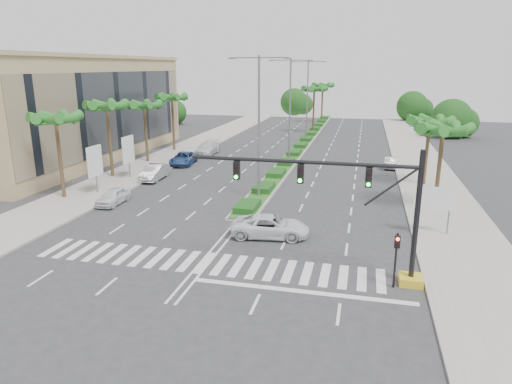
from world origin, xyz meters
TOP-DOWN VIEW (x-y plane):
  - ground at (0.00, 0.00)m, footprint 160.00×160.00m
  - footpath_right at (15.20, 20.00)m, footprint 6.00×120.00m
  - footpath_left at (-15.20, 20.00)m, footprint 6.00×120.00m
  - median at (0.00, 45.00)m, footprint 2.20×75.00m
  - median_grass at (0.00, 45.00)m, footprint 1.80×75.00m
  - building at (-26.00, 26.00)m, footprint 12.00×36.00m
  - signal_gantry at (9.27, -0.00)m, footprint 12.60×1.20m
  - pedestrian_signal at (10.60, -0.68)m, footprint 0.28×0.36m
  - direction_sign at (13.50, 7.99)m, footprint 2.70×0.11m
  - billboard_near at (-14.50, 12.00)m, footprint 0.18×2.10m
  - billboard_far at (-14.50, 18.00)m, footprint 0.18×2.10m
  - palm_left_near at (-16.50, 10.00)m, footprint 4.57×4.68m
  - palm_left_mid at (-16.50, 18.00)m, footprint 4.57×4.68m
  - palm_left_far at (-16.50, 26.00)m, footprint 4.57×4.68m
  - palm_left_end at (-16.50, 34.00)m, footprint 4.57×4.68m
  - palm_right_near at (14.50, 14.00)m, footprint 4.57×4.68m
  - palm_right_far at (14.50, 22.00)m, footprint 4.57×4.68m
  - palm_median_a at (0.00, 55.00)m, footprint 4.57×4.68m
  - palm_median_b at (0.00, 70.00)m, footprint 4.57×4.68m
  - streetlight_near at (0.00, 14.00)m, footprint 5.10×0.25m
  - streetlight_mid at (0.00, 30.00)m, footprint 5.10×0.25m
  - streetlight_far at (0.00, 46.00)m, footprint 5.10×0.25m
  - car_parked_a at (-11.41, 9.44)m, footprint 1.60×3.90m
  - car_parked_b at (-11.80, 18.12)m, footprint 1.84×4.71m
  - car_parked_c at (-11.80, 25.73)m, footprint 2.93×5.37m
  - car_parked_d at (-11.16, 32.42)m, footprint 2.29×5.44m
  - car_crossing at (2.87, 5.08)m, footprint 5.51×3.03m
  - car_right at (11.80, 29.48)m, footprint 1.79×4.05m

SIDE VIEW (x-z plane):
  - ground at x=0.00m, z-range 0.00..0.00m
  - footpath_right at x=15.20m, z-range 0.00..0.15m
  - footpath_left at x=-15.20m, z-range 0.00..0.15m
  - median at x=0.00m, z-range 0.00..0.20m
  - median_grass at x=0.00m, z-range 0.20..0.24m
  - car_right at x=11.80m, z-range 0.00..1.29m
  - car_parked_a at x=-11.41m, z-range 0.00..1.32m
  - car_parked_c at x=-11.80m, z-range 0.00..1.43m
  - car_crossing at x=2.87m, z-range 0.00..1.46m
  - car_parked_b at x=-11.80m, z-range 0.00..1.53m
  - car_parked_d at x=-11.16m, z-range 0.00..1.57m
  - pedestrian_signal at x=10.60m, z-range 0.54..3.54m
  - direction_sign at x=13.50m, z-range 0.75..4.15m
  - billboard_near at x=-14.50m, z-range 0.79..5.14m
  - billboard_far at x=-14.50m, z-range 0.79..5.14m
  - signal_gantry at x=9.27m, z-range -0.14..7.06m
  - palm_right_far at x=14.50m, z-range 2.54..9.29m
  - building at x=-26.00m, z-range 0.00..12.00m
  - palm_right_near at x=14.50m, z-range 2.68..9.73m
  - palm_left_far at x=-16.50m, z-range 2.82..10.17m
  - palm_left_near at x=-16.50m, z-range 2.91..10.46m
  - streetlight_near at x=0.00m, z-range 0.81..12.81m
  - streetlight_mid at x=0.00m, z-range 0.81..12.81m
  - streetlight_far at x=0.00m, z-range 0.81..12.81m
  - palm_left_end at x=-16.50m, z-range 3.01..10.76m
  - palm_left_mid at x=-16.50m, z-range 3.10..11.05m
  - palm_median_a at x=0.00m, z-range 3.15..11.20m
  - palm_median_b at x=0.00m, z-range 3.15..11.20m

